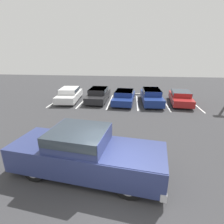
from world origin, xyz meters
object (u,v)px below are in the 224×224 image
at_px(parked_sedan_e, 181,97).
at_px(parked_sedan_a, 69,94).
at_px(pickup_truck, 87,153).
at_px(parked_sedan_d, 151,96).
at_px(parked_sedan_b, 98,94).
at_px(wheel_stop_curb, 135,94).
at_px(parked_sedan_c, 124,96).

bearing_deg(parked_sedan_e, parked_sedan_a, -83.46).
relative_size(pickup_truck, parked_sedan_d, 1.29).
distance_m(parked_sedan_b, wheel_stop_curb, 4.64).
distance_m(pickup_truck, parked_sedan_a, 11.35).
height_order(parked_sedan_d, parked_sedan_e, parked_sedan_d).
xyz_separation_m(parked_sedan_a, parked_sedan_e, (10.63, 0.18, -0.04)).
distance_m(parked_sedan_a, parked_sedan_b, 2.85).
height_order(parked_sedan_a, parked_sedan_d, parked_sedan_d).
bearing_deg(parked_sedan_e, pickup_truck, -24.82).
height_order(parked_sedan_b, parked_sedan_c, parked_sedan_b).
height_order(pickup_truck, parked_sedan_c, pickup_truck).
relative_size(parked_sedan_a, parked_sedan_e, 1.00).
bearing_deg(parked_sedan_b, parked_sedan_a, -81.14).
xyz_separation_m(parked_sedan_a, wheel_stop_curb, (6.44, 3.22, -0.60)).
distance_m(parked_sedan_c, parked_sedan_d, 2.58).
bearing_deg(parked_sedan_b, parked_sedan_c, 81.76).
height_order(parked_sedan_c, parked_sedan_e, parked_sedan_e).
bearing_deg(pickup_truck, parked_sedan_c, 92.27).
xyz_separation_m(parked_sedan_c, parked_sedan_e, (5.24, 0.24, 0.01)).
distance_m(parked_sedan_a, parked_sedan_c, 5.38).
distance_m(parked_sedan_b, parked_sedan_d, 5.14).
bearing_deg(parked_sedan_a, wheel_stop_curb, 111.97).
bearing_deg(pickup_truck, wheel_stop_curb, 89.22).
bearing_deg(parked_sedan_d, pickup_truck, -19.78).
distance_m(parked_sedan_a, wheel_stop_curb, 7.23).
bearing_deg(wheel_stop_curb, parked_sedan_e, -36.05).
xyz_separation_m(pickup_truck, parked_sedan_b, (-1.56, 10.84, -0.27)).
bearing_deg(parked_sedan_a, parked_sedan_d, 86.64).
distance_m(parked_sedan_d, parked_sedan_e, 2.67).
bearing_deg(pickup_truck, parked_sedan_b, 105.95).
distance_m(pickup_truck, parked_sedan_b, 10.95).
bearing_deg(wheel_stop_curb, parked_sedan_c, -107.82).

